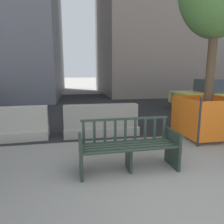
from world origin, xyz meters
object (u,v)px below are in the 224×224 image
Objects in this scene: jersey_barrier_centre at (101,122)px; car_taxi_near at (223,94)px; street_bench at (128,148)px; jersey_barrier_left at (7,127)px; construction_fence at (206,116)px.

jersey_barrier_centre is 7.02m from car_taxi_near.
car_taxi_near is at bearing 40.17° from street_bench.
street_bench is 3.35m from jersey_barrier_left.
jersey_barrier_centre is (-0.17, 2.14, -0.06)m from street_bench.
street_bench is 2.88m from construction_fence.
car_taxi_near is at bearing 19.21° from jersey_barrier_left.
car_taxi_near is at bearing 46.21° from construction_fence.
construction_fence is (2.51, 1.40, 0.18)m from street_bench.
street_bench is at bearing -150.86° from construction_fence.
street_bench reaches higher than jersey_barrier_left.
jersey_barrier_left is 9.24m from car_taxi_near.
street_bench is at bearing -39.84° from jersey_barrier_left.
construction_fence reaches higher than jersey_barrier_left.
construction_fence reaches higher than street_bench.
car_taxi_near is at bearing 25.77° from jersey_barrier_centre.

